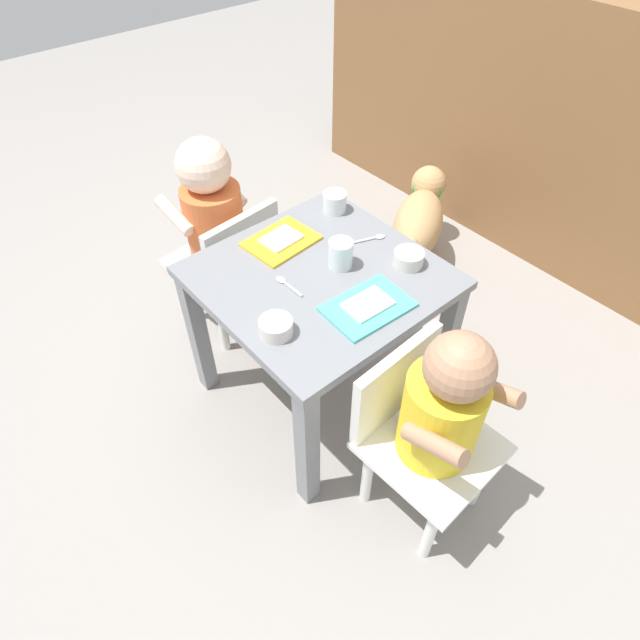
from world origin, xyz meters
TOP-DOWN VIEW (x-y plane):
  - ground_plane at (0.00, 0.00)m, footprint 7.00×7.00m
  - kitchen_cabinet_back at (0.00, 1.20)m, footprint 2.23×0.33m
  - dining_table at (0.00, 0.00)m, footprint 0.55×0.56m
  - seated_child_left at (-0.44, -0.04)m, footprint 0.31×0.31m
  - seated_child_right at (0.44, -0.04)m, footprint 0.29×0.29m
  - dog at (-0.25, 0.70)m, footprint 0.35×0.45m
  - food_tray_left at (-0.17, 0.01)m, footprint 0.15×0.19m
  - food_tray_right at (0.17, 0.01)m, footprint 0.15×0.21m
  - water_cup_left at (0.01, 0.06)m, footprint 0.06×0.06m
  - water_cup_right at (-0.19, 0.21)m, footprint 0.07×0.07m
  - veggie_bowl_near at (0.09, -0.21)m, footprint 0.08×0.08m
  - cereal_bowl_right_side at (0.12, 0.20)m, footprint 0.08×0.08m
  - spoon_by_left_tray at (-0.02, 0.20)m, footprint 0.05×0.10m
  - spoon_by_right_tray at (-0.02, -0.09)m, footprint 0.10×0.02m

SIDE VIEW (x-z plane):
  - ground_plane at x=0.00m, z-range 0.00..0.00m
  - dog at x=-0.25m, z-range 0.04..0.35m
  - dining_table at x=0.00m, z-range 0.15..0.62m
  - seated_child_right at x=0.44m, z-range 0.08..0.71m
  - seated_child_left at x=-0.44m, z-range 0.08..0.75m
  - kitchen_cabinet_back at x=0.00m, z-range 0.00..0.91m
  - spoon_by_left_tray at x=-0.02m, z-range 0.47..0.48m
  - spoon_by_right_tray at x=-0.02m, z-range 0.47..0.48m
  - food_tray_left at x=-0.17m, z-range 0.47..0.49m
  - food_tray_right at x=0.17m, z-range 0.47..0.49m
  - veggie_bowl_near at x=0.09m, z-range 0.48..0.51m
  - cereal_bowl_right_side at x=0.12m, z-range 0.48..0.51m
  - water_cup_right at x=-0.19m, z-range 0.47..0.53m
  - water_cup_left at x=0.01m, z-range 0.47..0.54m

